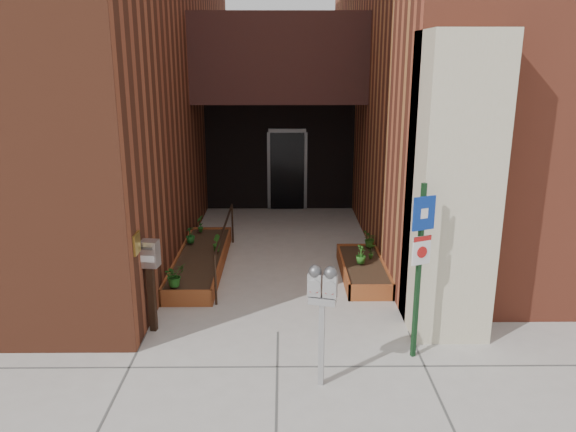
{
  "coord_description": "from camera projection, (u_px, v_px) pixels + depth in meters",
  "views": [
    {
      "loc": [
        0.09,
        -7.73,
        4.04
      ],
      "look_at": [
        0.17,
        1.8,
        1.33
      ],
      "focal_mm": 35.0,
      "sensor_mm": 36.0,
      "label": 1
    }
  ],
  "objects": [
    {
      "name": "shrub_left_c",
      "position": [
        190.0,
        235.0,
        11.67
      ],
      "size": [
        0.27,
        0.27,
        0.35
      ],
      "primitive_type": "imported",
      "rotation": [
        0.0,
        0.0,
        3.92
      ],
      "color": "#17521B",
      "rests_on": "planter_left"
    },
    {
      "name": "payment_dropbox",
      "position": [
        150.0,
        266.0,
        8.33
      ],
      "size": [
        0.32,
        0.26,
        1.45
      ],
      "color": "black",
      "rests_on": "ground"
    },
    {
      "name": "sign_post",
      "position": [
        420.0,
        254.0,
        7.43
      ],
      "size": [
        0.32,
        0.16,
        2.48
      ],
      "color": "#133419",
      "rests_on": "ground"
    },
    {
      "name": "planter_right",
      "position": [
        363.0,
        271.0,
        10.64
      ],
      "size": [
        0.8,
        2.2,
        0.3
      ],
      "color": "brown",
      "rests_on": "ground"
    },
    {
      "name": "architecture",
      "position": [
        272.0,
        17.0,
        13.81
      ],
      "size": [
        20.0,
        14.6,
        10.0
      ],
      "color": "brown",
      "rests_on": "ground"
    },
    {
      "name": "shrub_left_a",
      "position": [
        174.0,
        275.0,
        9.45
      ],
      "size": [
        0.49,
        0.49,
        0.39
      ],
      "primitive_type": "imported",
      "rotation": [
        0.0,
        0.0,
        0.86
      ],
      "color": "#1F5919",
      "rests_on": "planter_left"
    },
    {
      "name": "ground",
      "position": [
        278.0,
        332.0,
        8.54
      ],
      "size": [
        80.0,
        80.0,
        0.0
      ],
      "primitive_type": "plane",
      "color": "#9E9991",
      "rests_on": "ground"
    },
    {
      "name": "shrub_right_c",
      "position": [
        370.0,
        239.0,
        11.41
      ],
      "size": [
        0.38,
        0.38,
        0.33
      ],
      "primitive_type": "imported",
      "rotation": [
        0.0,
        0.0,
        4.35
      ],
      "color": "#2C601B",
      "rests_on": "planter_right"
    },
    {
      "name": "shrub_left_d",
      "position": [
        200.0,
        224.0,
        12.39
      ],
      "size": [
        0.24,
        0.24,
        0.38
      ],
      "primitive_type": "imported",
      "rotation": [
        0.0,
        0.0,
        4.91
      ],
      "color": "#1B5819",
      "rests_on": "planter_left"
    },
    {
      "name": "shrub_right_a",
      "position": [
        361.0,
        254.0,
        10.51
      ],
      "size": [
        0.25,
        0.25,
        0.36
      ],
      "primitive_type": "imported",
      "rotation": [
        0.0,
        0.0,
        1.28
      ],
      "color": "#25621C",
      "rests_on": "planter_right"
    },
    {
      "name": "shrub_right_b",
      "position": [
        371.0,
        251.0,
        10.76
      ],
      "size": [
        0.17,
        0.17,
        0.31
      ],
      "primitive_type": "imported",
      "rotation": [
        0.0,
        0.0,
        3.1
      ],
      "color": "#265618",
      "rests_on": "planter_right"
    },
    {
      "name": "shrub_left_b",
      "position": [
        216.0,
        243.0,
        11.17
      ],
      "size": [
        0.23,
        0.23,
        0.33
      ],
      "primitive_type": "imported",
      "rotation": [
        0.0,
        0.0,
        1.86
      ],
      "color": "#25601B",
      "rests_on": "planter_left"
    },
    {
      "name": "handrail",
      "position": [
        225.0,
        233.0,
        10.88
      ],
      "size": [
        0.04,
        3.34,
        0.9
      ],
      "color": "black",
      "rests_on": "ground"
    },
    {
      "name": "parking_meter",
      "position": [
        322.0,
        294.0,
        6.85
      ],
      "size": [
        0.38,
        0.22,
        1.62
      ],
      "color": "#A5A5A7",
      "rests_on": "ground"
    },
    {
      "name": "planter_left",
      "position": [
        201.0,
        262.0,
        11.09
      ],
      "size": [
        0.9,
        3.6,
        0.3
      ],
      "color": "brown",
      "rests_on": "ground"
    }
  ]
}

